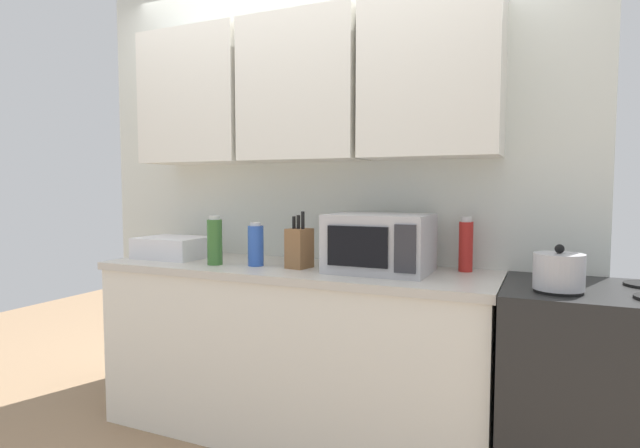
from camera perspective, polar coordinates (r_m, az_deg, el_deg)
wall_back_with_cabinets at (r=2.83m, az=-0.99°, el=9.44°), size 2.93×0.38×2.60m
counter_run at (r=2.75m, az=-3.10°, el=-14.04°), size 2.06×0.63×0.90m
stove_range at (r=2.46m, az=28.92°, el=-16.74°), size 0.76×0.64×0.91m
kettle at (r=2.18m, az=25.25°, el=-4.82°), size 0.19×0.19×0.18m
microwave at (r=2.46m, az=6.71°, el=-2.14°), size 0.48×0.37×0.28m
dish_rack at (r=3.07m, az=-16.18°, el=-2.54°), size 0.38×0.30×0.12m
knife_block at (r=2.57m, az=-2.34°, el=-2.66°), size 0.12×0.14×0.29m
bottle_green_oil at (r=2.73m, az=-11.75°, el=-1.91°), size 0.08×0.08×0.26m
bottle_red_sauce at (r=2.56m, az=16.07°, el=-2.30°), size 0.07×0.07×0.27m
bottle_blue_cleaner at (r=2.66m, az=-7.23°, el=-2.36°), size 0.08×0.08×0.23m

